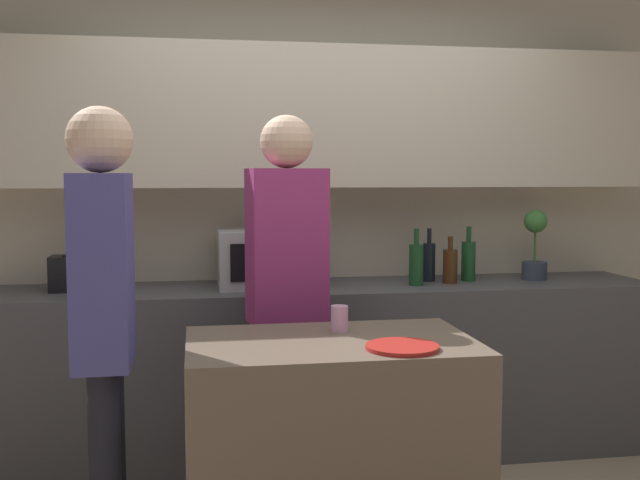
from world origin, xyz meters
name	(u,v)px	position (x,y,z in m)	size (l,w,h in m)	color
back_wall	(315,171)	(0.00, 1.66, 1.54)	(6.40, 0.40, 2.70)	beige
back_counter	(323,371)	(0.00, 1.39, 0.46)	(3.60, 0.62, 0.93)	#4C4C51
kitchen_island	(331,458)	(-0.18, 0.18, 0.45)	(1.07, 0.67, 0.91)	brown
microwave	(268,258)	(-0.30, 1.42, 1.08)	(0.52, 0.39, 0.30)	#B7BABC
toaster	(77,273)	(-1.27, 1.43, 1.02)	(0.26, 0.16, 0.18)	black
potted_plant	(535,245)	(1.22, 1.43, 1.12)	(0.14, 0.14, 0.39)	#333D4C
bottle_0	(416,264)	(0.49, 1.32, 1.04)	(0.08, 0.08, 0.31)	#194723
bottle_1	(429,261)	(0.61, 1.46, 1.04)	(0.07, 0.07, 0.30)	black
bottle_2	(450,265)	(0.70, 1.37, 1.02)	(0.08, 0.08, 0.26)	#472814
bottle_3	(468,260)	(0.83, 1.44, 1.04)	(0.08, 0.08, 0.30)	#194723
plate_on_island	(402,347)	(0.04, -0.01, 0.92)	(0.26, 0.26, 0.01)	red
cup_0	(339,319)	(-0.12, 0.32, 0.96)	(0.07, 0.07, 0.10)	#E9A8D9
person_left	(104,307)	(-0.99, 0.18, 1.05)	(0.23, 0.34, 1.76)	black
person_center	(287,275)	(-0.27, 0.77, 1.07)	(0.36, 0.24, 1.78)	black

